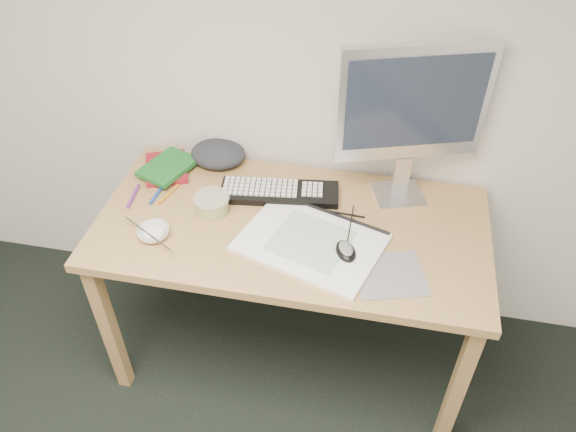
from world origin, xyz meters
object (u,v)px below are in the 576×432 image
desk (291,240)px  rice_bowl (153,233)px  sketchpad (311,242)px  monitor (413,108)px  keyboard (279,192)px

desk → rice_bowl: size_ratio=12.42×
sketchpad → rice_bowl: (-0.54, -0.07, 0.01)m
sketchpad → desk: bearing=152.2°
sketchpad → rice_bowl: size_ratio=4.15×
desk → sketchpad: size_ratio=2.99×
monitor → sketchpad: bearing=-149.2°
monitor → rice_bowl: (-0.82, -0.40, -0.36)m
desk → keyboard: (-0.08, 0.15, 0.10)m
sketchpad → monitor: 0.57m
sketchpad → keyboard: keyboard is taller
monitor → desk: bearing=-165.3°
desk → keyboard: size_ratio=3.15×
keyboard → monitor: monitor is taller
keyboard → sketchpad: bearing=-63.1°
desk → monitor: bearing=33.1°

